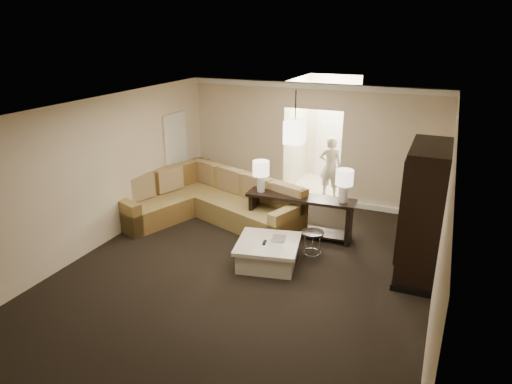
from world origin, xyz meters
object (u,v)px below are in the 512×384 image
at_px(armoire, 423,214).
at_px(drink_table, 313,239).
at_px(coffee_table, 268,252).
at_px(console_table, 300,212).
at_px(person, 331,164).
at_px(sectional_sofa, 208,202).

bearing_deg(armoire, drink_table, -174.51).
relative_size(coffee_table, console_table, 0.58).
bearing_deg(person, sectional_sofa, 51.35).
bearing_deg(person, coffee_table, 90.14).
relative_size(drink_table, person, 0.30).
bearing_deg(armoire, coffee_table, -163.32).
distance_m(console_table, drink_table, 0.96).
bearing_deg(console_table, person, 87.74).
xyz_separation_m(sectional_sofa, drink_table, (2.60, -0.80, -0.04)).
height_order(console_table, armoire, armoire).
distance_m(sectional_sofa, console_table, 2.10).
height_order(console_table, drink_table, console_table).
distance_m(armoire, drink_table, 1.94).
xyz_separation_m(coffee_table, armoire, (2.44, 0.73, 0.85)).
distance_m(coffee_table, console_table, 1.39).
relative_size(coffee_table, drink_table, 2.52).
distance_m(sectional_sofa, coffee_table, 2.38).
height_order(sectional_sofa, person, person).
height_order(sectional_sofa, drink_table, sectional_sofa).
relative_size(sectional_sofa, drink_table, 8.00).
bearing_deg(console_table, sectional_sofa, 177.44).
bearing_deg(sectional_sofa, coffee_table, -14.87).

